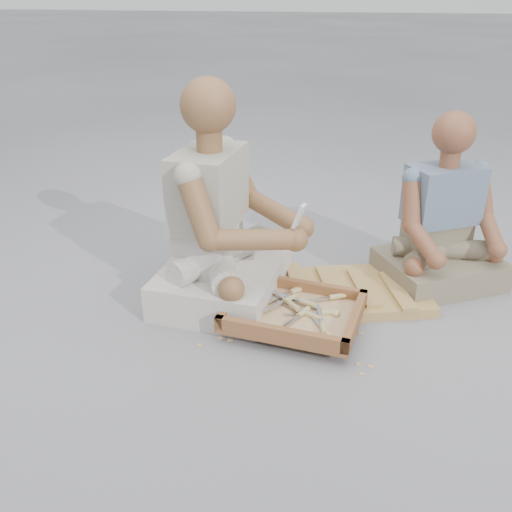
% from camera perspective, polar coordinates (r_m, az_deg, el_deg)
% --- Properties ---
extents(ground, '(60.00, 60.00, 0.00)m').
position_cam_1_polar(ground, '(2.19, 1.21, -9.73)').
color(ground, gray).
rests_on(ground, ground).
extents(carved_panel, '(0.78, 0.63, 0.04)m').
position_cam_1_polar(carved_panel, '(2.58, 9.15, -3.58)').
color(carved_panel, olive).
rests_on(carved_panel, ground).
extents(tool_tray, '(0.57, 0.48, 0.07)m').
position_cam_1_polar(tool_tray, '(2.31, 3.82, -5.69)').
color(tool_tray, brown).
rests_on(tool_tray, carved_panel).
extents(chisel_0, '(0.17, 0.17, 0.02)m').
position_cam_1_polar(chisel_0, '(2.44, 3.78, -3.54)').
color(chisel_0, silver).
rests_on(chisel_0, tool_tray).
extents(chisel_1, '(0.11, 0.21, 0.02)m').
position_cam_1_polar(chisel_1, '(2.28, 4.47, -5.82)').
color(chisel_1, silver).
rests_on(chisel_1, tool_tray).
extents(chisel_2, '(0.15, 0.19, 0.02)m').
position_cam_1_polar(chisel_2, '(2.45, 3.76, -3.48)').
color(chisel_2, silver).
rests_on(chisel_2, tool_tray).
extents(chisel_3, '(0.12, 0.20, 0.02)m').
position_cam_1_polar(chisel_3, '(2.18, 6.99, -7.62)').
color(chisel_3, silver).
rests_on(chisel_3, tool_tray).
extents(chisel_4, '(0.15, 0.19, 0.02)m').
position_cam_1_polar(chisel_4, '(2.35, 3.06, -4.44)').
color(chisel_4, silver).
rests_on(chisel_4, tool_tray).
extents(chisel_5, '(0.21, 0.10, 0.02)m').
position_cam_1_polar(chisel_5, '(2.32, 7.02, -5.52)').
color(chisel_5, silver).
rests_on(chisel_5, tool_tray).
extents(chisel_6, '(0.16, 0.18, 0.02)m').
position_cam_1_polar(chisel_6, '(2.33, 3.48, -4.76)').
color(chisel_6, silver).
rests_on(chisel_6, tool_tray).
extents(chisel_7, '(0.21, 0.11, 0.02)m').
position_cam_1_polar(chisel_7, '(2.41, 7.66, -4.09)').
color(chisel_7, silver).
rests_on(chisel_7, tool_tray).
extents(chisel_8, '(0.22, 0.08, 0.02)m').
position_cam_1_polar(chisel_8, '(2.31, 6.87, -5.65)').
color(chisel_8, silver).
rests_on(chisel_8, tool_tray).
extents(chisel_9, '(0.21, 0.10, 0.02)m').
position_cam_1_polar(chisel_9, '(2.35, 4.77, -4.58)').
color(chisel_9, silver).
rests_on(chisel_9, tool_tray).
extents(chisel_10, '(0.07, 0.22, 0.02)m').
position_cam_1_polar(chisel_10, '(2.21, 6.68, -6.92)').
color(chisel_10, silver).
rests_on(chisel_10, tool_tray).
extents(chisel_11, '(0.20, 0.12, 0.02)m').
position_cam_1_polar(chisel_11, '(2.29, 5.34, -5.82)').
color(chisel_11, silver).
rests_on(chisel_11, tool_tray).
extents(wood_chip_0, '(0.02, 0.02, 0.00)m').
position_cam_1_polar(wood_chip_0, '(2.49, 6.06, -5.10)').
color(wood_chip_0, tan).
rests_on(wood_chip_0, ground).
extents(wood_chip_1, '(0.02, 0.02, 0.00)m').
position_cam_1_polar(wood_chip_1, '(2.27, -3.67, -8.17)').
color(wood_chip_1, tan).
rests_on(wood_chip_1, ground).
extents(wood_chip_2, '(0.02, 0.02, 0.00)m').
position_cam_1_polar(wood_chip_2, '(2.31, 2.17, -7.48)').
color(wood_chip_2, tan).
rests_on(wood_chip_2, ground).
extents(wood_chip_3, '(0.02, 0.02, 0.00)m').
position_cam_1_polar(wood_chip_3, '(2.24, -5.72, -8.88)').
color(wood_chip_3, tan).
rests_on(wood_chip_3, ground).
extents(wood_chip_4, '(0.02, 0.02, 0.00)m').
position_cam_1_polar(wood_chip_4, '(2.34, 10.45, -7.57)').
color(wood_chip_4, tan).
rests_on(wood_chip_4, ground).
extents(wood_chip_5, '(0.02, 0.02, 0.00)m').
position_cam_1_polar(wood_chip_5, '(2.46, 3.56, -5.29)').
color(wood_chip_5, tan).
rests_on(wood_chip_5, ground).
extents(wood_chip_6, '(0.02, 0.02, 0.00)m').
position_cam_1_polar(wood_chip_6, '(2.32, -3.69, -7.40)').
color(wood_chip_6, tan).
rests_on(wood_chip_6, ground).
extents(wood_chip_7, '(0.02, 0.02, 0.00)m').
position_cam_1_polar(wood_chip_7, '(2.29, -1.64, -7.91)').
color(wood_chip_7, tan).
rests_on(wood_chip_7, ground).
extents(wood_chip_8, '(0.02, 0.02, 0.00)m').
position_cam_1_polar(wood_chip_8, '(2.16, 11.41, -10.82)').
color(wood_chip_8, tan).
rests_on(wood_chip_8, ground).
extents(wood_chip_9, '(0.02, 0.02, 0.00)m').
position_cam_1_polar(wood_chip_9, '(2.49, 4.74, -5.04)').
color(wood_chip_9, tan).
rests_on(wood_chip_9, ground).
extents(wood_chip_10, '(0.02, 0.02, 0.00)m').
position_cam_1_polar(wood_chip_10, '(2.35, 3.11, -6.92)').
color(wood_chip_10, tan).
rests_on(wood_chip_10, ground).
extents(wood_chip_11, '(0.02, 0.02, 0.00)m').
position_cam_1_polar(wood_chip_11, '(2.16, 10.18, -10.59)').
color(wood_chip_11, tan).
rests_on(wood_chip_11, ground).
extents(wood_chip_12, '(0.02, 0.02, 0.00)m').
position_cam_1_polar(wood_chip_12, '(2.12, 10.53, -11.51)').
color(wood_chip_12, tan).
rests_on(wood_chip_12, ground).
extents(wood_chip_13, '(0.02, 0.02, 0.00)m').
position_cam_1_polar(wood_chip_13, '(2.26, -2.64, -8.40)').
color(wood_chip_13, tan).
rests_on(wood_chip_13, ground).
extents(wood_chip_14, '(0.02, 0.02, 0.00)m').
position_cam_1_polar(wood_chip_14, '(2.64, 5.17, -3.11)').
color(wood_chip_14, tan).
rests_on(wood_chip_14, ground).
extents(craftsman, '(0.66, 0.65, 0.95)m').
position_cam_1_polar(craftsman, '(2.42, -3.56, 2.67)').
color(craftsman, silver).
rests_on(craftsman, ground).
extents(companion, '(0.64, 0.60, 0.79)m').
position_cam_1_polar(companion, '(2.71, 18.17, 2.57)').
color(companion, '#776A56').
rests_on(companion, ground).
extents(mobile_phone, '(0.06, 0.05, 0.10)m').
position_cam_1_polar(mobile_phone, '(2.23, 4.33, 4.02)').
color(mobile_phone, silver).
rests_on(mobile_phone, craftsman).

